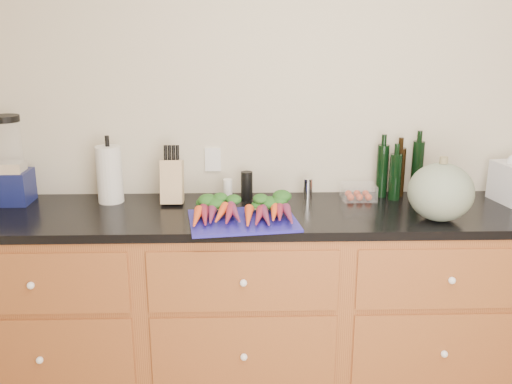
{
  "coord_description": "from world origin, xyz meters",
  "views": [
    {
      "loc": [
        -0.46,
        -1.25,
        1.77
      ],
      "look_at": [
        -0.39,
        1.2,
        1.06
      ],
      "focal_mm": 40.0,
      "sensor_mm": 36.0,
      "label": 1
    }
  ],
  "objects_px": {
    "cutting_board": "(243,221)",
    "squash": "(441,192)",
    "paper_towel": "(110,174)",
    "knife_block": "(172,182)",
    "tomato_box": "(358,192)",
    "carrots": "(243,211)",
    "blender_appliance": "(10,165)"
  },
  "relations": [
    {
      "from": "squash",
      "to": "cutting_board",
      "type": "bearing_deg",
      "value": -179.73
    },
    {
      "from": "paper_towel",
      "to": "knife_block",
      "type": "xyz_separation_m",
      "value": [
        0.31,
        -0.02,
        -0.03
      ]
    },
    {
      "from": "carrots",
      "to": "squash",
      "type": "bearing_deg",
      "value": -2.54
    },
    {
      "from": "carrots",
      "to": "cutting_board",
      "type": "bearing_deg",
      "value": -90.0
    },
    {
      "from": "paper_towel",
      "to": "knife_block",
      "type": "bearing_deg",
      "value": -3.75
    },
    {
      "from": "carrots",
      "to": "blender_appliance",
      "type": "distance_m",
      "value": 1.16
    },
    {
      "from": "carrots",
      "to": "paper_towel",
      "type": "bearing_deg",
      "value": 156.85
    },
    {
      "from": "cutting_board",
      "to": "paper_towel",
      "type": "xyz_separation_m",
      "value": [
        -0.65,
        0.32,
        0.13
      ]
    },
    {
      "from": "carrots",
      "to": "blender_appliance",
      "type": "xyz_separation_m",
      "value": [
        -1.12,
        0.27,
        0.15
      ]
    },
    {
      "from": "blender_appliance",
      "to": "tomato_box",
      "type": "xyz_separation_m",
      "value": [
        1.7,
        0.01,
        -0.15
      ]
    },
    {
      "from": "paper_towel",
      "to": "carrots",
      "type": "bearing_deg",
      "value": -23.15
    },
    {
      "from": "blender_appliance",
      "to": "paper_towel",
      "type": "relative_size",
      "value": 1.54
    },
    {
      "from": "knife_block",
      "to": "tomato_box",
      "type": "xyz_separation_m",
      "value": [
        0.92,
        0.03,
        -0.07
      ]
    },
    {
      "from": "blender_appliance",
      "to": "knife_block",
      "type": "relative_size",
      "value": 2.04
    },
    {
      "from": "carrots",
      "to": "paper_towel",
      "type": "distance_m",
      "value": 0.71
    },
    {
      "from": "tomato_box",
      "to": "carrots",
      "type": "bearing_deg",
      "value": -153.67
    },
    {
      "from": "cutting_board",
      "to": "squash",
      "type": "xyz_separation_m",
      "value": [
        0.88,
        0.0,
        0.12
      ]
    },
    {
      "from": "blender_appliance",
      "to": "paper_towel",
      "type": "bearing_deg",
      "value": 0.28
    },
    {
      "from": "paper_towel",
      "to": "knife_block",
      "type": "relative_size",
      "value": 1.32
    },
    {
      "from": "carrots",
      "to": "squash",
      "type": "relative_size",
      "value": 1.55
    },
    {
      "from": "cutting_board",
      "to": "paper_towel",
      "type": "relative_size",
      "value": 1.68
    },
    {
      "from": "blender_appliance",
      "to": "knife_block",
      "type": "height_order",
      "value": "blender_appliance"
    },
    {
      "from": "cutting_board",
      "to": "squash",
      "type": "height_order",
      "value": "squash"
    },
    {
      "from": "squash",
      "to": "tomato_box",
      "type": "distance_m",
      "value": 0.45
    },
    {
      "from": "blender_appliance",
      "to": "tomato_box",
      "type": "relative_size",
      "value": 2.59
    },
    {
      "from": "paper_towel",
      "to": "tomato_box",
      "type": "bearing_deg",
      "value": 0.47
    },
    {
      "from": "blender_appliance",
      "to": "tomato_box",
      "type": "bearing_deg",
      "value": 0.42
    },
    {
      "from": "cutting_board",
      "to": "carrots",
      "type": "height_order",
      "value": "carrots"
    },
    {
      "from": "paper_towel",
      "to": "knife_block",
      "type": "height_order",
      "value": "paper_towel"
    },
    {
      "from": "knife_block",
      "to": "squash",
      "type": "bearing_deg",
      "value": -13.65
    },
    {
      "from": "paper_towel",
      "to": "tomato_box",
      "type": "relative_size",
      "value": 1.68
    },
    {
      "from": "cutting_board",
      "to": "knife_block",
      "type": "xyz_separation_m",
      "value": [
        -0.34,
        0.3,
        0.1
      ]
    }
  ]
}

